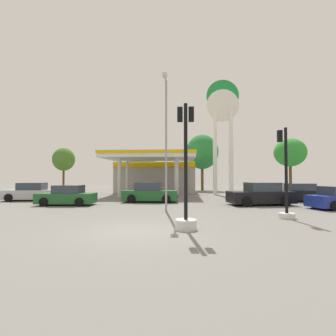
% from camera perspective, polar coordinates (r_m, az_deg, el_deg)
% --- Properties ---
extents(ground_plane, '(90.00, 90.00, 0.00)m').
position_cam_1_polar(ground_plane, '(9.84, -6.76, -13.73)').
color(ground_plane, slate).
rests_on(ground_plane, ground).
extents(gas_station, '(9.48, 12.30, 4.40)m').
position_cam_1_polar(gas_station, '(31.16, -2.79, -1.52)').
color(gas_station, '#ADA89E').
rests_on(gas_station, ground).
extents(station_pole_sign, '(3.55, 0.56, 12.69)m').
position_cam_1_polar(station_pole_sign, '(29.25, 12.12, 9.91)').
color(station_pole_sign, white).
rests_on(station_pole_sign, ground).
extents(car_0, '(4.66, 2.59, 1.58)m').
position_cam_1_polar(car_0, '(19.17, 19.96, -5.64)').
color(car_0, black).
rests_on(car_0, ground).
extents(car_1, '(4.35, 2.38, 1.48)m').
position_cam_1_polar(car_1, '(24.11, -28.33, -4.83)').
color(car_1, black).
rests_on(car_1, ground).
extents(car_2, '(3.95, 1.90, 1.39)m').
position_cam_1_polar(car_2, '(19.31, -21.64, -5.84)').
color(car_2, black).
rests_on(car_2, ground).
extents(car_4, '(4.26, 1.97, 1.52)m').
position_cam_1_polar(car_4, '(20.16, -4.04, -5.62)').
color(car_4, black).
rests_on(car_4, ground).
extents(car_5, '(4.17, 2.13, 1.44)m').
position_cam_1_polar(car_5, '(23.21, 27.58, -5.01)').
color(car_5, black).
rests_on(car_5, ground).
extents(traffic_signal_0, '(0.83, 0.83, 4.83)m').
position_cam_1_polar(traffic_signal_0, '(9.83, 3.99, -5.54)').
color(traffic_signal_0, silver).
rests_on(traffic_signal_0, ground).
extents(traffic_signal_1, '(0.75, 0.75, 4.38)m').
position_cam_1_polar(traffic_signal_1, '(13.58, 24.77, -4.65)').
color(traffic_signal_1, silver).
rests_on(traffic_signal_1, ground).
extents(tree_0, '(3.25, 3.25, 6.26)m').
position_cam_1_polar(tree_0, '(41.33, -22.25, 1.78)').
color(tree_0, brown).
rests_on(tree_0, ground).
extents(tree_1, '(3.95, 3.95, 5.99)m').
position_cam_1_polar(tree_1, '(38.53, -5.74, 0.98)').
color(tree_1, brown).
rests_on(tree_1, ground).
extents(tree_2, '(4.58, 4.58, 7.93)m').
position_cam_1_polar(tree_2, '(36.75, 7.63, 3.55)').
color(tree_2, brown).
rests_on(tree_2, ground).
extents(tree_3, '(4.36, 4.36, 7.35)m').
position_cam_1_polar(tree_3, '(39.98, 25.59, 3.12)').
color(tree_3, brown).
rests_on(tree_3, ground).
extents(corner_streetlamp, '(0.24, 1.48, 7.64)m').
position_cam_1_polar(corner_streetlamp, '(14.84, -0.47, 7.91)').
color(corner_streetlamp, gray).
rests_on(corner_streetlamp, ground).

